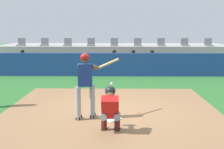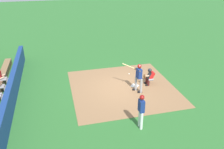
% 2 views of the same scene
% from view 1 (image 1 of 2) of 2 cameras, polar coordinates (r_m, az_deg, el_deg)
% --- Properties ---
extents(ground_plane, '(80.00, 80.00, 0.00)m').
position_cam_1_polar(ground_plane, '(8.63, -0.08, -7.31)').
color(ground_plane, '#2D6B2D').
extents(dirt_infield, '(6.40, 6.40, 0.01)m').
position_cam_1_polar(dirt_infield, '(8.62, -0.08, -7.27)').
color(dirt_infield, '#936B47').
rests_on(dirt_infield, ground).
extents(home_plate, '(0.62, 0.62, 0.02)m').
position_cam_1_polar(home_plate, '(7.85, -0.19, -8.79)').
color(home_plate, white).
rests_on(home_plate, dirt_infield).
extents(batter_at_plate, '(1.18, 0.97, 1.80)m').
position_cam_1_polar(batter_at_plate, '(7.69, -5.22, -1.43)').
color(batter_at_plate, '#99999E').
rests_on(batter_at_plate, ground).
extents(catcher_crouched, '(0.49, 1.72, 1.13)m').
position_cam_1_polar(catcher_crouched, '(6.77, -0.38, -6.55)').
color(catcher_crouched, gray).
rests_on(catcher_crouched, ground).
extents(dugout_wall, '(13.00, 0.30, 1.20)m').
position_cam_1_polar(dugout_wall, '(14.89, 0.37, 2.00)').
color(dugout_wall, navy).
rests_on(dugout_wall, ground).
extents(dugout_bench, '(11.80, 0.44, 0.45)m').
position_cam_1_polar(dugout_bench, '(15.93, 0.41, 1.10)').
color(dugout_bench, olive).
rests_on(dugout_bench, ground).
extents(dugout_player_0, '(0.49, 0.70, 1.30)m').
position_cam_1_polar(dugout_player_0, '(16.57, -17.53, 2.56)').
color(dugout_player_0, '#939399').
rests_on(dugout_player_0, ground).
extents(dugout_player_1, '(0.49, 0.70, 1.30)m').
position_cam_1_polar(dugout_player_1, '(15.72, 0.43, 2.65)').
color(dugout_player_1, '#939399').
rests_on(dugout_player_1, ground).
extents(dugout_player_2, '(0.49, 0.70, 1.30)m').
position_cam_1_polar(dugout_player_2, '(15.74, 4.26, 2.63)').
color(dugout_player_2, '#939399').
rests_on(dugout_player_2, ground).
extents(dugout_player_3, '(0.49, 0.70, 1.30)m').
position_cam_1_polar(dugout_player_3, '(15.84, 8.02, 2.61)').
color(dugout_player_3, '#939399').
rests_on(dugout_player_3, ground).
extents(stands_platform, '(15.00, 4.40, 1.40)m').
position_cam_1_polar(stands_platform, '(19.25, 0.51, 3.91)').
color(stands_platform, '#9E9E99').
rests_on(stands_platform, ground).
extents(stadium_seat_0, '(0.46, 0.46, 0.48)m').
position_cam_1_polar(stadium_seat_0, '(18.64, -17.68, 5.89)').
color(stadium_seat_0, slate).
rests_on(stadium_seat_0, stands_platform).
extents(stadium_seat_1, '(0.46, 0.46, 0.48)m').
position_cam_1_polar(stadium_seat_1, '(18.24, -13.35, 6.01)').
color(stadium_seat_1, slate).
rests_on(stadium_seat_1, stands_platform).
extents(stadium_seat_2, '(0.46, 0.46, 0.48)m').
position_cam_1_polar(stadium_seat_2, '(17.94, -8.85, 6.09)').
color(stadium_seat_2, slate).
rests_on(stadium_seat_2, stands_platform).
extents(stadium_seat_3, '(0.46, 0.46, 0.48)m').
position_cam_1_polar(stadium_seat_3, '(17.75, -4.22, 6.15)').
color(stadium_seat_3, slate).
rests_on(stadium_seat_3, stands_platform).
extents(stadium_seat_4, '(0.46, 0.46, 0.48)m').
position_cam_1_polar(stadium_seat_4, '(17.68, 0.47, 6.16)').
color(stadium_seat_4, slate).
rests_on(stadium_seat_4, stands_platform).
extents(stadium_seat_5, '(0.46, 0.46, 0.48)m').
position_cam_1_polar(stadium_seat_5, '(17.72, 5.17, 6.13)').
color(stadium_seat_5, slate).
rests_on(stadium_seat_5, stands_platform).
extents(stadium_seat_6, '(0.46, 0.46, 0.48)m').
position_cam_1_polar(stadium_seat_6, '(17.89, 9.82, 6.06)').
color(stadium_seat_6, slate).
rests_on(stadium_seat_6, stands_platform).
extents(stadium_seat_7, '(0.46, 0.46, 0.48)m').
position_cam_1_polar(stadium_seat_7, '(18.16, 14.35, 5.96)').
color(stadium_seat_7, slate).
rests_on(stadium_seat_7, stands_platform).
extents(stadium_seat_8, '(0.46, 0.46, 0.48)m').
position_cam_1_polar(stadium_seat_8, '(18.55, 18.72, 5.82)').
color(stadium_seat_8, slate).
rests_on(stadium_seat_8, stands_platform).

